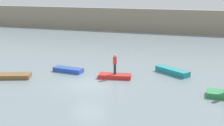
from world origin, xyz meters
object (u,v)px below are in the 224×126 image
at_px(rowboat_brown, 8,76).
at_px(rowboat_blue, 68,70).
at_px(rowboat_red, 115,76).
at_px(person_red_shirt, 115,63).
at_px(rowboat_teal, 172,71).

relative_size(rowboat_brown, rowboat_blue, 1.36).
height_order(rowboat_red, person_red_shirt, person_red_shirt).
bearing_deg(rowboat_red, person_red_shirt, -9.39).
height_order(rowboat_blue, rowboat_red, rowboat_blue).
bearing_deg(rowboat_blue, person_red_shirt, -0.78).
bearing_deg(rowboat_red, rowboat_teal, 21.47).
bearing_deg(rowboat_blue, rowboat_brown, -136.38).
height_order(rowboat_brown, rowboat_teal, rowboat_teal).
xyz_separation_m(rowboat_blue, person_red_shirt, (4.61, -0.51, 1.12)).
height_order(rowboat_brown, rowboat_red, rowboat_brown).
relative_size(rowboat_red, rowboat_teal, 0.84).
relative_size(rowboat_blue, rowboat_teal, 0.85).
bearing_deg(rowboat_brown, rowboat_blue, 18.67).
height_order(rowboat_teal, person_red_shirt, person_red_shirt).
bearing_deg(rowboat_red, rowboat_brown, -172.11).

